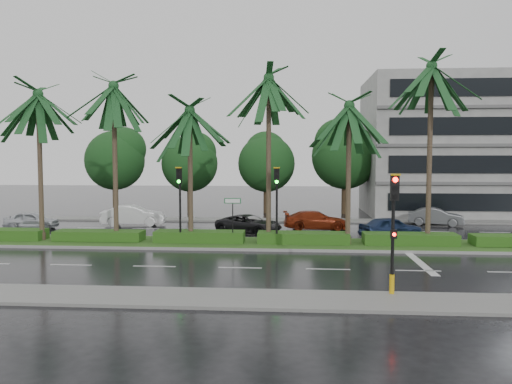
# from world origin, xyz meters

# --- Properties ---
(ground) EXTENTS (120.00, 120.00, 0.00)m
(ground) POSITION_xyz_m (0.00, 0.00, 0.00)
(ground) COLOR black
(ground) RESTS_ON ground
(near_sidewalk) EXTENTS (40.00, 2.40, 0.12)m
(near_sidewalk) POSITION_xyz_m (0.00, -10.20, 0.06)
(near_sidewalk) COLOR slate
(near_sidewalk) RESTS_ON ground
(far_sidewalk) EXTENTS (40.00, 2.00, 0.12)m
(far_sidewalk) POSITION_xyz_m (0.00, 12.00, 0.06)
(far_sidewalk) COLOR slate
(far_sidewalk) RESTS_ON ground
(median) EXTENTS (36.00, 4.00, 0.15)m
(median) POSITION_xyz_m (0.00, 1.00, 0.08)
(median) COLOR gray
(median) RESTS_ON ground
(hedge) EXTENTS (35.20, 1.40, 0.60)m
(hedge) POSITION_xyz_m (0.00, 1.00, 0.45)
(hedge) COLOR #1C4413
(hedge) RESTS_ON median
(lane_markings) EXTENTS (34.00, 13.06, 0.01)m
(lane_markings) POSITION_xyz_m (3.04, -0.43, 0.01)
(lane_markings) COLOR silver
(lane_markings) RESTS_ON ground
(palm_row) EXTENTS (26.30, 4.20, 10.75)m
(palm_row) POSITION_xyz_m (-1.25, 1.02, 8.21)
(palm_row) COLOR #3D3023
(palm_row) RESTS_ON median
(signal_near) EXTENTS (0.34, 0.45, 4.36)m
(signal_near) POSITION_xyz_m (6.00, -9.39, 2.50)
(signal_near) COLOR black
(signal_near) RESTS_ON near_sidewalk
(signal_median_left) EXTENTS (0.34, 0.42, 4.36)m
(signal_median_left) POSITION_xyz_m (-4.00, 0.30, 3.00)
(signal_median_left) COLOR black
(signal_median_left) RESTS_ON median
(signal_median_right) EXTENTS (0.34, 0.42, 4.36)m
(signal_median_right) POSITION_xyz_m (1.50, 0.30, 3.00)
(signal_median_right) COLOR black
(signal_median_right) RESTS_ON median
(street_sign) EXTENTS (0.95, 0.09, 2.60)m
(street_sign) POSITION_xyz_m (-1.00, 0.48, 2.12)
(street_sign) COLOR black
(street_sign) RESTS_ON median
(bg_trees) EXTENTS (33.48, 5.90, 8.52)m
(bg_trees) POSITION_xyz_m (0.73, 17.59, 5.08)
(bg_trees) COLOR #332617
(bg_trees) RESTS_ON ground
(building) EXTENTS (16.00, 10.00, 12.00)m
(building) POSITION_xyz_m (17.00, 18.00, 6.00)
(building) COLOR gray
(building) RESTS_ON ground
(car_silver) EXTENTS (1.94, 3.82, 1.25)m
(car_silver) POSITION_xyz_m (-16.00, 6.28, 0.62)
(car_silver) COLOR silver
(car_silver) RESTS_ON ground
(car_white) EXTENTS (2.27, 4.78, 1.51)m
(car_white) POSITION_xyz_m (-9.38, 8.50, 0.76)
(car_white) COLOR silver
(car_white) RESTS_ON ground
(car_darkgrey) EXTENTS (3.72, 4.91, 1.24)m
(car_darkgrey) POSITION_xyz_m (-0.50, 5.33, 0.62)
(car_darkgrey) COLOR black
(car_darkgrey) RESTS_ON ground
(car_red) EXTENTS (2.25, 4.64, 1.30)m
(car_red) POSITION_xyz_m (4.00, 7.52, 0.65)
(car_red) COLOR maroon
(car_red) RESTS_ON ground
(car_blue) EXTENTS (2.96, 4.28, 1.35)m
(car_blue) POSITION_xyz_m (8.50, 4.00, 0.68)
(car_blue) COLOR navy
(car_blue) RESTS_ON ground
(car_grey) EXTENTS (2.29, 4.16, 1.30)m
(car_grey) POSITION_xyz_m (13.00, 10.23, 0.65)
(car_grey) COLOR slate
(car_grey) RESTS_ON ground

